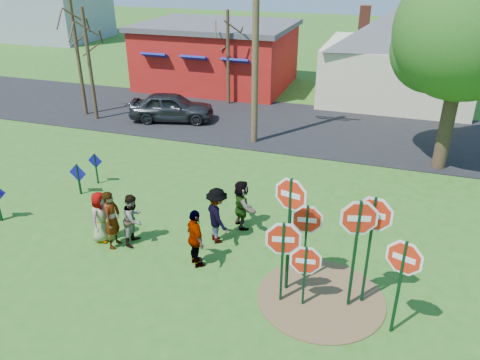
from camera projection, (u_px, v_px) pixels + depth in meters
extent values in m
plane|color=#2B5E1B|center=(175.00, 245.00, 13.89)|extent=(120.00, 120.00, 0.00)
cube|color=black|center=(274.00, 124.00, 23.69)|extent=(120.00, 7.50, 0.04)
cylinder|color=brown|center=(321.00, 298.00, 11.75)|extent=(3.20, 3.20, 0.03)
cube|color=#A11910|center=(217.00, 57.00, 30.02)|extent=(9.00, 7.00, 3.60)
cube|color=#4C4C51|center=(217.00, 25.00, 29.17)|extent=(9.40, 7.40, 0.30)
cube|color=navy|center=(156.00, 56.00, 27.40)|extent=(1.60, 0.78, 0.45)
cube|color=navy|center=(195.00, 58.00, 26.69)|extent=(1.60, 0.78, 0.45)
cube|color=navy|center=(236.00, 61.00, 25.98)|extent=(1.60, 0.78, 0.45)
cube|color=beige|center=(395.00, 73.00, 26.98)|extent=(8.00, 7.00, 3.20)
pyramid|color=#4C4C51|center=(406.00, 2.00, 25.32)|extent=(9.40, 9.40, 2.20)
cube|color=brown|center=(365.00, 19.00, 25.39)|extent=(0.55, 0.55, 1.40)
cube|color=brown|center=(441.00, 17.00, 25.95)|extent=(0.55, 0.55, 1.40)
cube|color=#0D311A|center=(282.00, 263.00, 11.21)|extent=(0.08, 0.09, 2.24)
cylinder|color=white|center=(283.00, 239.00, 10.91)|extent=(1.15, 0.28, 1.18)
cylinder|color=red|center=(283.00, 239.00, 10.91)|extent=(0.99, 0.25, 1.01)
cube|color=white|center=(283.00, 239.00, 10.91)|extent=(0.51, 0.12, 0.15)
cube|color=#0D311A|center=(289.00, 237.00, 11.41)|extent=(0.08, 0.09, 3.16)
cylinder|color=white|center=(291.00, 195.00, 10.90)|extent=(1.10, 0.30, 1.13)
cylinder|color=red|center=(291.00, 195.00, 10.90)|extent=(0.95, 0.26, 0.97)
cube|color=white|center=(291.00, 195.00, 10.90)|extent=(0.48, 0.13, 0.14)
cylinder|color=gold|center=(291.00, 195.00, 10.90)|extent=(1.09, 0.29, 1.13)
cube|color=#0D311A|center=(368.00, 252.00, 11.02)|extent=(0.07, 0.09, 2.93)
cylinder|color=white|center=(374.00, 214.00, 10.57)|extent=(1.18, 0.16, 1.19)
cylinder|color=red|center=(374.00, 214.00, 10.57)|extent=(1.02, 0.15, 1.03)
cube|color=white|center=(374.00, 214.00, 10.57)|extent=(0.52, 0.07, 0.15)
cube|color=#0D311A|center=(354.00, 256.00, 10.90)|extent=(0.08, 0.09, 2.91)
cylinder|color=white|center=(359.00, 218.00, 10.45)|extent=(1.15, 0.33, 1.19)
cylinder|color=red|center=(359.00, 218.00, 10.45)|extent=(0.99, 0.29, 1.02)
cube|color=white|center=(359.00, 218.00, 10.45)|extent=(0.51, 0.14, 0.15)
cylinder|color=gold|center=(359.00, 218.00, 10.45)|extent=(1.15, 0.32, 1.19)
cube|color=#0D311A|center=(304.00, 276.00, 11.19)|extent=(0.06, 0.08, 1.69)
cylinder|color=white|center=(306.00, 261.00, 10.99)|extent=(1.04, 0.17, 1.05)
cylinder|color=red|center=(306.00, 261.00, 10.99)|extent=(0.90, 0.15, 0.91)
cube|color=white|center=(306.00, 261.00, 10.99)|extent=(0.46, 0.07, 0.13)
cube|color=#0D311A|center=(399.00, 289.00, 10.21)|extent=(0.08, 0.09, 2.43)
cylinder|color=white|center=(404.00, 258.00, 9.86)|extent=(1.05, 0.38, 1.11)
cylinder|color=red|center=(404.00, 258.00, 9.86)|extent=(0.91, 0.33, 0.95)
cube|color=white|center=(404.00, 258.00, 9.86)|extent=(0.46, 0.17, 0.14)
cylinder|color=gold|center=(404.00, 258.00, 9.86)|extent=(1.05, 0.38, 1.11)
cube|color=#0D311A|center=(305.00, 242.00, 12.10)|extent=(0.07, 0.08, 2.15)
cylinder|color=white|center=(307.00, 220.00, 11.81)|extent=(1.09, 0.17, 1.10)
cylinder|color=red|center=(307.00, 220.00, 11.81)|extent=(0.94, 0.15, 0.95)
cube|color=white|center=(307.00, 220.00, 11.81)|extent=(0.48, 0.07, 0.14)
cube|color=#0D311A|center=(79.00, 179.00, 16.59)|extent=(0.06, 0.07, 1.16)
cube|color=#0F0B6B|center=(78.00, 173.00, 16.48)|extent=(0.70, 0.03, 0.70)
cube|color=#0D311A|center=(96.00, 169.00, 17.35)|extent=(0.05, 0.06, 1.20)
cube|color=#0F0B6B|center=(95.00, 161.00, 17.21)|extent=(0.58, 0.05, 0.58)
imported|color=#474990|center=(101.00, 217.00, 13.81)|extent=(0.51, 0.78, 1.59)
imported|color=#286864|center=(112.00, 219.00, 13.49)|extent=(0.48, 0.68, 1.79)
imported|color=brown|center=(133.00, 219.00, 13.70)|extent=(0.65, 0.81, 1.59)
imported|color=#333338|center=(217.00, 216.00, 13.72)|extent=(1.25, 1.27, 1.75)
imported|color=#52315C|center=(196.00, 239.00, 12.64)|extent=(1.01, 1.01, 1.72)
imported|color=#1F4E2D|center=(242.00, 204.00, 14.50)|extent=(1.26, 1.47, 1.60)
imported|color=#2F2E33|center=(172.00, 107.00, 23.80)|extent=(4.51, 2.68, 1.44)
cylinder|color=#4C3823|center=(256.00, 37.00, 19.42)|extent=(0.29, 0.29, 9.32)
cylinder|color=#382819|center=(448.00, 117.00, 18.00)|extent=(0.54, 0.54, 4.27)
sphere|color=#1C4B14|center=(466.00, 30.00, 16.60)|extent=(5.05, 5.05, 5.05)
sphere|color=#1C4B14|center=(434.00, 50.00, 17.89)|extent=(3.30, 3.30, 3.30)
cylinder|color=#382819|center=(90.00, 66.00, 23.18)|extent=(0.18, 0.18, 5.55)
cylinder|color=#382819|center=(228.00, 59.00, 25.74)|extent=(0.18, 0.18, 5.13)
cylinder|color=#382819|center=(78.00, 56.00, 23.75)|extent=(0.18, 0.18, 6.21)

